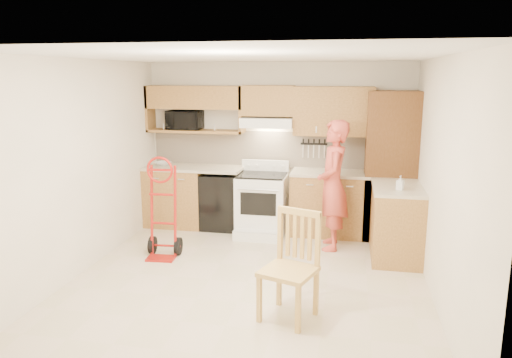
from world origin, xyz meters
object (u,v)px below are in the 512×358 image
(microwave, at_px, (185,120))
(range, at_px, (261,199))
(dining_chair, at_px, (288,267))
(hand_truck, at_px, (162,213))
(person, at_px, (333,185))

(microwave, bearing_deg, range, -14.26)
(dining_chair, bearing_deg, hand_truck, 163.18)
(microwave, height_order, range, microwave)
(range, xyz_separation_m, person, (1.04, -0.40, 0.35))
(microwave, xyz_separation_m, range, (1.25, -0.33, -1.11))
(microwave, bearing_deg, hand_truck, -82.76)
(range, relative_size, person, 0.60)
(dining_chair, bearing_deg, person, 100.50)
(microwave, bearing_deg, person, -17.23)
(range, height_order, dining_chair, range)
(microwave, distance_m, hand_truck, 1.84)
(person, bearing_deg, range, -116.48)
(person, distance_m, dining_chair, 2.14)
(range, bearing_deg, dining_chair, -73.84)
(person, bearing_deg, dining_chair, -14.14)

